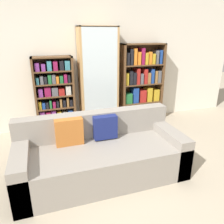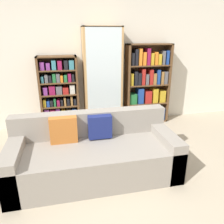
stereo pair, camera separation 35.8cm
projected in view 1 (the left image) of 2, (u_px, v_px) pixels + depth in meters
ground_plane at (127, 186)px, 2.80m from camera, size 16.00×16.00×0.00m
wall_back at (86, 60)px, 4.36m from camera, size 6.97×0.06×2.70m
couch at (101, 155)px, 2.95m from camera, size 2.19×0.92×0.81m
bookshelf_left at (55, 96)px, 4.20m from camera, size 0.74×0.32×1.46m
display_cabinet at (98, 79)px, 4.35m from camera, size 0.75×0.36×1.98m
bookshelf_right at (141, 85)px, 4.71m from camera, size 0.93×0.32×1.66m
wine_bottle at (137, 123)px, 4.40m from camera, size 0.09×0.09×0.34m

